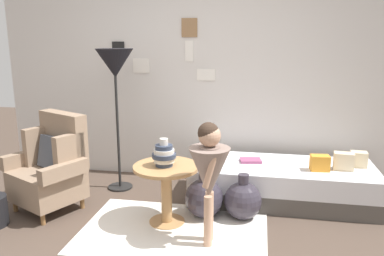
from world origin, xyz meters
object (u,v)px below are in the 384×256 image
armchair (52,167)px  side_table (166,182)px  book_on_daybed (251,160)px  demijohn_far (243,200)px  floor_lamp (115,69)px  vase_striped (164,155)px  demijohn_near (204,198)px  person_child (209,169)px  daybed (281,183)px

armchair → side_table: armchair is taller
book_on_daybed → demijohn_far: bearing=-95.2°
floor_lamp → vase_striped: bearing=-46.3°
armchair → demijohn_near: armchair is taller
side_table → book_on_daybed: size_ratio=2.76×
floor_lamp → person_child: 1.74m
side_table → demijohn_far: side_table is taller
person_child → book_on_daybed: size_ratio=4.79×
side_table → daybed: bearing=33.7°
side_table → demijohn_far: 0.76m
floor_lamp → demijohn_far: floor_lamp is taller
floor_lamp → book_on_daybed: floor_lamp is taller
side_table → floor_lamp: (-0.75, 0.75, 0.97)m
demijohn_near → daybed: bearing=34.7°
daybed → person_child: bearing=-122.1°
armchair → book_on_daybed: (1.96, 0.64, -0.02)m
demijohn_near → vase_striped: bearing=-148.8°
vase_striped → book_on_daybed: size_ratio=1.17×
daybed → demijohn_far: demijohn_far is taller
floor_lamp → demijohn_far: bearing=-20.4°
floor_lamp → demijohn_near: (1.07, -0.56, -1.19)m
vase_striped → demijohn_near: 0.62m
person_child → book_on_daybed: bearing=73.9°
side_table → person_child: (0.44, -0.31, 0.26)m
side_table → demijohn_far: (0.70, 0.22, -0.22)m
person_child → demijohn_far: 0.76m
armchair → demijohn_far: 1.93m
book_on_daybed → demijohn_far: size_ratio=0.49×
side_table → demijohn_far: bearing=17.5°
person_child → demijohn_far: size_ratio=2.35×
daybed → vase_striped: bearing=-146.3°
daybed → book_on_daybed: (-0.33, 0.05, 0.22)m
side_table → book_on_daybed: 1.07m
demijohn_far → book_on_daybed: bearing=84.8°
daybed → demijohn_far: bearing=-127.5°
book_on_daybed → side_table: bearing=-134.3°
demijohn_far → armchair: bearing=-177.2°
vase_striped → demijohn_far: (0.71, 0.23, -0.49)m
person_child → demijohn_near: bearing=102.7°
floor_lamp → demijohn_near: bearing=-27.6°
daybed → demijohn_near: size_ratio=4.14×
armchair → side_table: size_ratio=1.60×
armchair → floor_lamp: size_ratio=0.61×
vase_striped → demijohn_near: bearing=31.2°
floor_lamp → book_on_daybed: (1.49, 0.01, -0.96)m
book_on_daybed → demijohn_near: size_ratio=0.48×
vase_striped → book_on_daybed: (0.76, 0.77, -0.26)m
book_on_daybed → demijohn_near: (-0.42, -0.57, -0.22)m
person_child → book_on_daybed: 1.14m
daybed → side_table: side_table is taller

